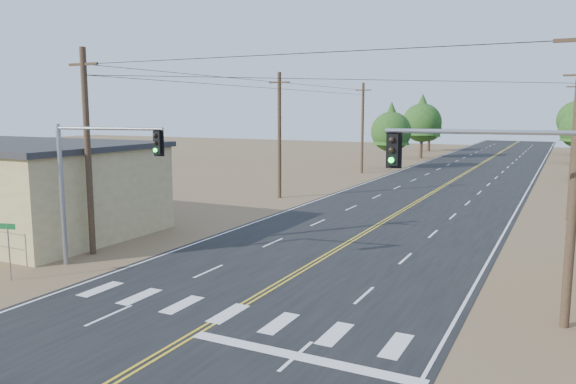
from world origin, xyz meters
The scene contains 13 objects.
road centered at (0.00, 30.00, 0.01)m, with size 15.00×200.00×0.02m, color black.
utility_pole_left_near centered at (-10.50, 12.00, 5.12)m, with size 1.80×0.30×10.00m.
utility_pole_left_mid centered at (-10.50, 32.00, 5.12)m, with size 1.80×0.30×10.00m.
utility_pole_left_far centered at (-10.50, 52.00, 5.12)m, with size 1.80×0.30×10.00m.
utility_pole_right_near centered at (10.50, 12.00, 5.12)m, with size 1.80×0.30×10.00m.
utility_pole_right_mid centered at (10.50, 32.00, 5.12)m, with size 1.80×0.30×10.00m.
utility_pole_right_far centered at (10.50, 52.00, 5.12)m, with size 1.80×0.30×10.00m.
signal_mast_left centered at (-8.63, 10.25, 4.36)m, with size 5.30×1.10×6.45m.
signal_mast_right centered at (9.24, 9.79, 4.51)m, with size 6.03×1.02×6.61m.
street_sign centered at (-10.25, 7.23, 1.63)m, with size 0.70×0.21×2.43m.
tree_left_near centered at (-9.11, 58.44, 4.92)m, with size 4.82×4.82×8.04m.
tree_left_mid centered at (-9.28, 74.74, 5.76)m, with size 5.65×5.65×9.41m.
tree_left_far centered at (-11.49, 89.58, 4.20)m, with size 4.12×4.12×6.87m.
Camera 1 is at (10.29, -7.82, 7.08)m, focal length 35.00 mm.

